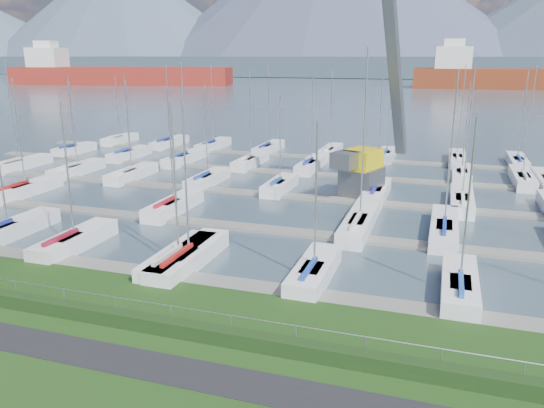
% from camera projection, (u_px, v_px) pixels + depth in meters
% --- Properties ---
extents(path, '(160.00, 2.00, 0.04)m').
position_uv_depth(path, '(159.00, 367.00, 21.78)').
color(path, black).
rests_on(path, grass).
extents(water, '(800.00, 540.00, 0.20)m').
position_uv_depth(water, '(427.00, 83.00, 262.64)').
color(water, '#3F505C').
extents(hedge, '(80.00, 0.70, 0.70)m').
position_uv_depth(hedge, '(187.00, 330.00, 24.07)').
color(hedge, '#1B3312').
rests_on(hedge, grass).
extents(fence, '(80.00, 0.04, 0.04)m').
position_uv_depth(fence, '(191.00, 309.00, 24.20)').
color(fence, '#95999D').
rests_on(fence, grass).
extents(foothill, '(900.00, 80.00, 12.00)m').
position_uv_depth(foothill, '(433.00, 67.00, 324.99)').
color(foothill, '#3C4B58').
rests_on(foothill, water).
extents(mountains, '(1190.00, 360.00, 115.00)m').
position_uv_depth(mountains, '(451.00, 6.00, 380.13)').
color(mountains, '#495B6B').
rests_on(mountains, water).
extents(docks, '(90.00, 41.60, 0.25)m').
position_uv_depth(docks, '(320.00, 199.00, 48.39)').
color(docks, slate).
rests_on(docks, water).
extents(crane, '(5.77, 13.49, 22.35)m').
position_uv_depth(crane, '(370.00, 135.00, 48.68)').
color(crane, '#575B5F').
rests_on(crane, water).
extents(cargo_ship_west, '(100.88, 37.40, 21.50)m').
position_uv_depth(cargo_ship_west, '(112.00, 76.00, 241.14)').
color(cargo_ship_west, maroon).
rests_on(cargo_ship_west, water).
extents(cargo_ship_mid, '(100.55, 22.88, 21.50)m').
position_uv_depth(cargo_ship_mid, '(532.00, 79.00, 208.68)').
color(cargo_ship_mid, maroon).
rests_on(cargo_ship_mid, water).
extents(sailboat_fleet, '(74.49, 49.07, 13.49)m').
position_uv_depth(sailboat_fleet, '(309.00, 133.00, 49.91)').
color(sailboat_fleet, silver).
rests_on(sailboat_fleet, water).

